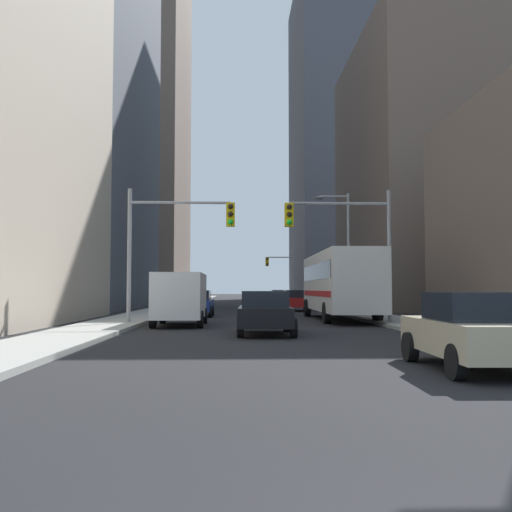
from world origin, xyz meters
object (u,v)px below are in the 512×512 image
(sedan_beige, at_px, (474,330))
(sedan_black, at_px, (265,312))
(sedan_red, at_px, (295,300))
(cargo_van_white, at_px, (181,296))
(traffic_signal_near_right, at_px, (343,233))
(sedan_blue, at_px, (196,303))
(traffic_signal_near_left, at_px, (176,232))
(city_bus, at_px, (339,283))
(traffic_signal_far_right, at_px, (281,269))
(sedan_green, at_px, (280,297))

(sedan_beige, bearing_deg, sedan_black, 111.72)
(sedan_beige, distance_m, sedan_red, 31.58)
(cargo_van_white, bearing_deg, traffic_signal_near_right, 0.98)
(sedan_blue, distance_m, traffic_signal_near_left, 9.04)
(sedan_blue, bearing_deg, sedan_black, -76.64)
(city_bus, xyz_separation_m, sedan_red, (-0.96, 12.76, -1.16))
(cargo_van_white, xyz_separation_m, traffic_signal_near_right, (7.17, 0.12, 2.80))
(traffic_signal_near_right, relative_size, traffic_signal_far_right, 1.00)
(sedan_blue, bearing_deg, traffic_signal_far_right, 77.73)
(traffic_signal_far_right, bearing_deg, traffic_signal_near_left, -100.45)
(sedan_red, xyz_separation_m, traffic_signal_near_left, (-7.04, -17.16, 3.31))
(sedan_beige, relative_size, sedan_blue, 1.00)
(city_bus, distance_m, traffic_signal_near_left, 9.38)
(traffic_signal_near_right, bearing_deg, sedan_green, 90.54)
(sedan_black, xyz_separation_m, sedan_blue, (-3.25, 13.70, 0.00))
(cargo_van_white, xyz_separation_m, traffic_signal_near_left, (-0.23, 0.12, 2.80))
(cargo_van_white, relative_size, sedan_red, 1.22)
(sedan_beige, height_order, traffic_signal_near_right, traffic_signal_near_right)
(cargo_van_white, bearing_deg, sedan_green, 78.18)
(traffic_signal_near_left, height_order, traffic_signal_near_right, same)
(cargo_van_white, relative_size, sedan_blue, 1.23)
(sedan_blue, distance_m, sedan_green, 25.20)
(sedan_blue, bearing_deg, cargo_van_white, -91.02)
(sedan_blue, relative_size, traffic_signal_near_left, 0.71)
(sedan_beige, bearing_deg, sedan_blue, 106.80)
(traffic_signal_near_right, xyz_separation_m, traffic_signal_far_right, (0.70, 43.88, -0.07))
(city_bus, xyz_separation_m, sedan_green, (-0.90, 28.29, -1.16))
(sedan_beige, relative_size, sedan_red, 1.00)
(sedan_green, height_order, traffic_signal_far_right, traffic_signal_far_right)
(sedan_beige, xyz_separation_m, traffic_signal_near_left, (-7.26, 14.42, 3.31))
(sedan_green, xyz_separation_m, traffic_signal_near_right, (0.31, -32.69, 3.32))
(sedan_black, bearing_deg, cargo_van_white, 123.37)
(sedan_green, bearing_deg, cargo_van_white, -101.82)
(sedan_beige, xyz_separation_m, sedan_red, (-0.23, 31.57, 0.00))
(sedan_blue, xyz_separation_m, traffic_signal_near_left, (-0.38, -8.40, 3.31))
(cargo_van_white, bearing_deg, sedan_red, 68.49)
(sedan_black, distance_m, traffic_signal_far_right, 49.49)
(sedan_beige, height_order, traffic_signal_near_left, traffic_signal_near_left)
(sedan_black, relative_size, traffic_signal_near_right, 0.71)
(city_bus, distance_m, sedan_red, 12.85)
(sedan_red, bearing_deg, sedan_black, -98.63)
(sedan_black, bearing_deg, sedan_red, 81.37)
(cargo_van_white, relative_size, traffic_signal_near_left, 0.87)
(cargo_van_white, bearing_deg, sedan_black, -56.63)
(traffic_signal_far_right, bearing_deg, sedan_beige, -90.82)
(cargo_van_white, height_order, sedan_red, cargo_van_white)
(city_bus, height_order, traffic_signal_far_right, traffic_signal_far_right)
(cargo_van_white, distance_m, sedan_black, 6.21)
(cargo_van_white, bearing_deg, city_bus, 30.19)
(sedan_black, xyz_separation_m, traffic_signal_far_right, (4.46, 49.18, 3.25))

